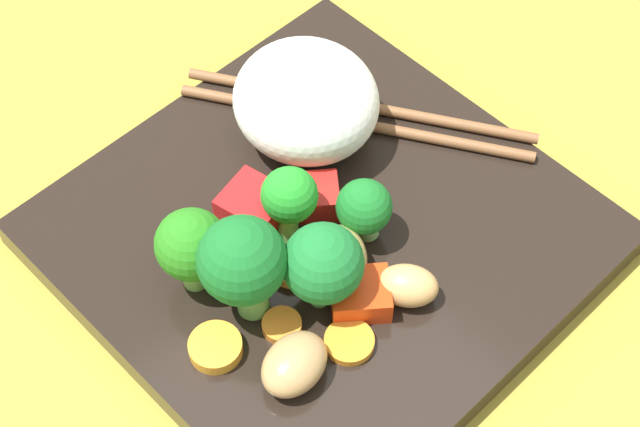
{
  "coord_description": "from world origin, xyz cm",
  "views": [
    {
      "loc": [
        23.14,
        -22.77,
        48.89
      ],
      "look_at": [
        0.28,
        -0.49,
        3.92
      ],
      "focal_mm": 57.82,
      "sensor_mm": 36.0,
      "label": 1
    }
  ],
  "objects_px": {
    "rice_mound": "(306,101)",
    "carrot_slice_2": "(215,347)",
    "square_plate": "(323,236)",
    "broccoli_floret_2": "(323,264)",
    "chopstick_pair": "(357,114)"
  },
  "relations": [
    {
      "from": "square_plate",
      "to": "carrot_slice_2",
      "type": "bearing_deg",
      "value": -79.46
    },
    {
      "from": "rice_mound",
      "to": "carrot_slice_2",
      "type": "xyz_separation_m",
      "value": [
        0.07,
        -0.13,
        -0.03
      ]
    },
    {
      "from": "rice_mound",
      "to": "chopstick_pair",
      "type": "relative_size",
      "value": 0.44
    },
    {
      "from": "square_plate",
      "to": "rice_mound",
      "type": "bearing_deg",
      "value": 143.93
    },
    {
      "from": "rice_mound",
      "to": "carrot_slice_2",
      "type": "distance_m",
      "value": 0.15
    },
    {
      "from": "chopstick_pair",
      "to": "square_plate",
      "type": "bearing_deg",
      "value": 89.52
    },
    {
      "from": "square_plate",
      "to": "rice_mound",
      "type": "distance_m",
      "value": 0.08
    },
    {
      "from": "square_plate",
      "to": "chopstick_pair",
      "type": "distance_m",
      "value": 0.08
    },
    {
      "from": "broccoli_floret_2",
      "to": "carrot_slice_2",
      "type": "bearing_deg",
      "value": -104.73
    },
    {
      "from": "square_plate",
      "to": "chopstick_pair",
      "type": "height_order",
      "value": "chopstick_pair"
    },
    {
      "from": "carrot_slice_2",
      "to": "square_plate",
      "type": "bearing_deg",
      "value": 100.54
    },
    {
      "from": "chopstick_pair",
      "to": "carrot_slice_2",
      "type": "bearing_deg",
      "value": 78.48
    },
    {
      "from": "broccoli_floret_2",
      "to": "chopstick_pair",
      "type": "height_order",
      "value": "broccoli_floret_2"
    },
    {
      "from": "square_plate",
      "to": "broccoli_floret_2",
      "type": "bearing_deg",
      "value": -44.33
    },
    {
      "from": "rice_mound",
      "to": "chopstick_pair",
      "type": "xyz_separation_m",
      "value": [
        0.01,
        0.03,
        -0.03
      ]
    }
  ]
}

